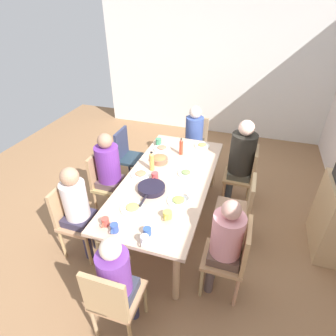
# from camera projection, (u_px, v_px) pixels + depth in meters

# --- Properties ---
(ground_plane) EXTENTS (7.33, 7.33, 0.00)m
(ground_plane) POSITION_uv_depth(u_px,v_px,m) (168.00, 222.00, 3.70)
(ground_plane) COLOR #906846
(wall_left) EXTENTS (0.12, 4.71, 2.60)m
(wall_left) POSITION_uv_depth(u_px,v_px,m) (215.00, 70.00, 5.48)
(wall_left) COLOR silver
(wall_left) RESTS_ON ground_plane
(dining_table) EXTENTS (2.20, 1.01, 0.73)m
(dining_table) POSITION_uv_depth(u_px,v_px,m) (168.00, 183.00, 3.34)
(dining_table) COLOR #CBA88C
(dining_table) RESTS_ON ground_plane
(chair_0) EXTENTS (0.40, 0.40, 0.90)m
(chair_0) POSITION_uv_depth(u_px,v_px,m) (128.00, 154.00, 4.24)
(chair_0) COLOR #243642
(chair_0) RESTS_ON ground_plane
(chair_1) EXTENTS (0.40, 0.40, 0.90)m
(chair_1) POSITION_uv_depth(u_px,v_px,m) (113.00, 299.00, 2.24)
(chair_1) COLOR tan
(chair_1) RESTS_ON ground_plane
(person_1) EXTENTS (0.30, 0.30, 1.11)m
(person_1) POSITION_uv_depth(u_px,v_px,m) (116.00, 278.00, 2.24)
(person_1) COLOR #2B3854
(person_1) RESTS_ON ground_plane
(chair_2) EXTENTS (0.40, 0.40, 0.90)m
(chair_2) POSITION_uv_depth(u_px,v_px,m) (73.00, 216.00, 3.06)
(chair_2) COLOR tan
(chair_2) RESTS_ON ground_plane
(person_2) EXTENTS (0.30, 0.30, 1.17)m
(person_2) POSITION_uv_depth(u_px,v_px,m) (77.00, 206.00, 2.94)
(person_2) COLOR #363142
(person_2) RESTS_ON ground_plane
(chair_3) EXTENTS (0.40, 0.40, 0.90)m
(chair_3) POSITION_uv_depth(u_px,v_px,m) (195.00, 141.00, 4.61)
(chair_3) COLOR tan
(chair_3) RESTS_ON ground_plane
(person_3) EXTENTS (0.30, 0.30, 1.15)m
(person_3) POSITION_uv_depth(u_px,v_px,m) (194.00, 134.00, 4.44)
(person_3) COLOR #3E4442
(person_3) RESTS_ON ground_plane
(chair_4) EXTENTS (0.40, 0.40, 0.90)m
(chair_4) POSITION_uv_depth(u_px,v_px,m) (105.00, 180.00, 3.65)
(chair_4) COLOR tan
(chair_4) RESTS_ON ground_plane
(person_4) EXTENTS (0.30, 0.30, 1.21)m
(person_4) POSITION_uv_depth(u_px,v_px,m) (109.00, 168.00, 3.51)
(person_4) COLOR brown
(person_4) RESTS_ON ground_plane
(chair_5) EXTENTS (0.40, 0.40, 0.90)m
(chair_5) POSITION_uv_depth(u_px,v_px,m) (245.00, 174.00, 3.78)
(chair_5) COLOR tan
(chair_5) RESTS_ON ground_plane
(person_5) EXTENTS (0.33, 0.33, 1.29)m
(person_5) POSITION_uv_depth(u_px,v_px,m) (241.00, 156.00, 3.66)
(person_5) COLOR #353E46
(person_5) RESTS_ON ground_plane
(chair_6) EXTENTS (0.40, 0.40, 0.90)m
(chair_6) POSITION_uv_depth(u_px,v_px,m) (240.00, 207.00, 3.20)
(chair_6) COLOR tan
(chair_6) RESTS_ON ground_plane
(chair_7) EXTENTS (0.40, 0.40, 0.90)m
(chair_7) POSITION_uv_depth(u_px,v_px,m) (233.00, 255.00, 2.61)
(chair_7) COLOR tan
(chair_7) RESTS_ON ground_plane
(person_7) EXTENTS (0.30, 0.30, 1.16)m
(person_7) POSITION_uv_depth(u_px,v_px,m) (225.00, 240.00, 2.54)
(person_7) COLOR brown
(person_7) RESTS_ON ground_plane
(plate_0) EXTENTS (0.22, 0.22, 0.04)m
(plate_0) POSITION_uv_depth(u_px,v_px,m) (202.00, 145.00, 3.98)
(plate_0) COLOR white
(plate_0) RESTS_ON dining_table
(plate_1) EXTENTS (0.25, 0.25, 0.04)m
(plate_1) POSITION_uv_depth(u_px,v_px,m) (141.00, 174.00, 3.36)
(plate_1) COLOR white
(plate_1) RESTS_ON dining_table
(plate_2) EXTENTS (0.24, 0.24, 0.04)m
(plate_2) POSITION_uv_depth(u_px,v_px,m) (179.00, 201.00, 2.93)
(plate_2) COLOR silver
(plate_2) RESTS_ON dining_table
(plate_3) EXTENTS (0.25, 0.25, 0.04)m
(plate_3) POSITION_uv_depth(u_px,v_px,m) (162.00, 148.00, 3.92)
(plate_3) COLOR silver
(plate_3) RESTS_ON dining_table
(plate_4) EXTENTS (0.20, 0.20, 0.04)m
(plate_4) POSITION_uv_depth(u_px,v_px,m) (186.00, 173.00, 3.38)
(plate_4) COLOR silver
(plate_4) RESTS_ON dining_table
(plate_5) EXTENTS (0.25, 0.25, 0.04)m
(plate_5) POSITION_uv_depth(u_px,v_px,m) (133.00, 208.00, 2.83)
(plate_5) COLOR silver
(plate_5) RESTS_ON dining_table
(bowl_0) EXTENTS (0.21, 0.21, 0.09)m
(bowl_0) POSITION_uv_depth(u_px,v_px,m) (160.00, 159.00, 3.59)
(bowl_0) COLOR #9B6249
(bowl_0) RESTS_ON dining_table
(serving_pan) EXTENTS (0.49, 0.31, 0.06)m
(serving_pan) POSITION_uv_depth(u_px,v_px,m) (151.00, 188.00, 3.09)
(serving_pan) COLOR black
(serving_pan) RESTS_ON dining_table
(cup_0) EXTENTS (0.12, 0.09, 0.08)m
(cup_0) POSITION_uv_depth(u_px,v_px,m) (167.00, 215.00, 2.71)
(cup_0) COLOR #DBCB4D
(cup_0) RESTS_ON dining_table
(cup_1) EXTENTS (0.11, 0.08, 0.10)m
(cup_1) POSITION_uv_depth(u_px,v_px,m) (145.00, 240.00, 2.42)
(cup_1) COLOR white
(cup_1) RESTS_ON dining_table
(cup_2) EXTENTS (0.11, 0.08, 0.09)m
(cup_2) POSITION_uv_depth(u_px,v_px,m) (114.00, 228.00, 2.55)
(cup_2) COLOR #3550A2
(cup_2) RESTS_ON dining_table
(cup_3) EXTENTS (0.11, 0.07, 0.08)m
(cup_3) POSITION_uv_depth(u_px,v_px,m) (105.00, 222.00, 2.62)
(cup_3) COLOR #C3473B
(cup_3) RESTS_ON dining_table
(cup_4) EXTENTS (0.11, 0.07, 0.07)m
(cup_4) POSITION_uv_depth(u_px,v_px,m) (147.00, 232.00, 2.52)
(cup_4) COLOR #30539F
(cup_4) RESTS_ON dining_table
(cup_5) EXTENTS (0.11, 0.07, 0.08)m
(cup_5) POSITION_uv_depth(u_px,v_px,m) (190.00, 198.00, 2.93)
(cup_5) COLOR white
(cup_5) RESTS_ON dining_table
(cup_6) EXTENTS (0.12, 0.08, 0.10)m
(cup_6) POSITION_uv_depth(u_px,v_px,m) (155.00, 176.00, 3.26)
(cup_6) COLOR #D44746
(cup_6) RESTS_ON dining_table
(cup_7) EXTENTS (0.12, 0.09, 0.10)m
(cup_7) POSITION_uv_depth(u_px,v_px,m) (158.00, 142.00, 4.01)
(cup_7) COLOR #458864
(cup_7) RESTS_ON dining_table
(bottle_0) EXTENTS (0.06, 0.06, 0.26)m
(bottle_0) POSITION_uv_depth(u_px,v_px,m) (152.00, 162.00, 3.40)
(bottle_0) COLOR gold
(bottle_0) RESTS_ON dining_table
(bottle_1) EXTENTS (0.05, 0.05, 0.24)m
(bottle_1) POSITION_uv_depth(u_px,v_px,m) (181.00, 147.00, 3.73)
(bottle_1) COLOR red
(bottle_1) RESTS_ON dining_table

